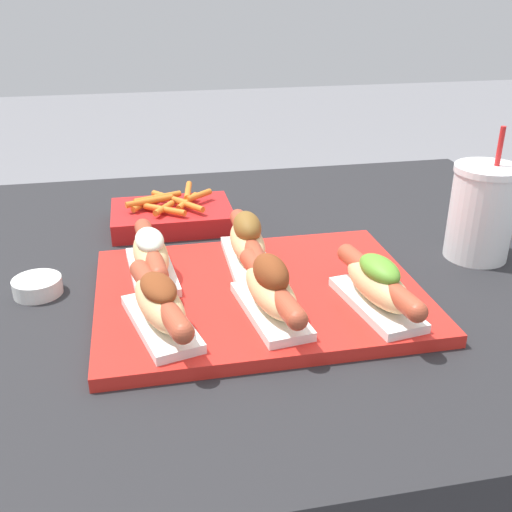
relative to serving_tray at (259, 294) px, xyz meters
The scene contains 10 objects.
patio_table 0.40m from the serving_tray, 97.69° to the left, with size 1.25×0.97×0.74m.
serving_tray is the anchor object (origin of this frame).
hot_dog_0 0.16m from the serving_tray, 151.14° to the right, with size 0.10×0.19×0.07m.
hot_dog_1 0.09m from the serving_tray, 89.81° to the right, with size 0.08×0.20×0.08m.
hot_dog_2 0.17m from the serving_tray, 30.92° to the right, with size 0.08×0.20×0.07m.
hot_dog_3 0.17m from the serving_tray, 153.96° to the left, with size 0.07×0.20×0.07m.
hot_dog_4 0.09m from the serving_tray, 90.46° to the left, with size 0.06×0.20×0.08m.
sauce_bowl 0.32m from the serving_tray, 165.65° to the left, with size 0.07×0.07×0.02m.
drink_cup 0.38m from the serving_tray, 10.83° to the left, with size 0.10×0.10×0.21m.
fries_basket 0.32m from the serving_tray, 108.25° to the left, with size 0.21×0.15×0.06m.
Camera 1 is at (-0.13, -0.84, 1.16)m, focal length 42.00 mm.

